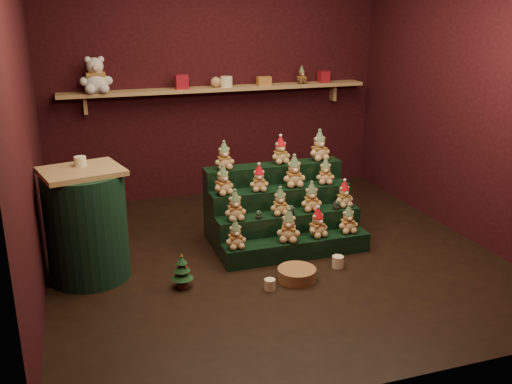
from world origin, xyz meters
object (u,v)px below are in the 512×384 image
object	(u,v)px
riser_tier_front	(297,248)
mug_left	(270,284)
snow_globe_b	(291,210)
mug_right	(338,262)
snow_globe_c	(336,205)
mini_christmas_tree	(182,271)
white_bear	(95,70)
snow_globe_a	(259,214)
side_table	(87,225)
brown_bear	(302,75)
wicker_basket	(297,274)

from	to	relation	value
riser_tier_front	mug_left	distance (m)	0.69
snow_globe_b	mug_right	distance (m)	0.65
riser_tier_front	snow_globe_c	bearing A→B (deg)	19.04
mini_christmas_tree	white_bear	world-z (taller)	white_bear
snow_globe_b	snow_globe_c	bearing A→B (deg)	0.00
mini_christmas_tree	mug_right	xyz separation A→B (m)	(1.39, -0.06, -0.10)
snow_globe_a	white_bear	xyz separation A→B (m)	(-1.25, 1.78, 1.16)
snow_globe_c	mug_left	size ratio (longest dim) A/B	1.00
side_table	mini_christmas_tree	distance (m)	0.90
white_bear	brown_bear	size ratio (longest dim) A/B	2.41
brown_bear	snow_globe_c	bearing A→B (deg)	-110.11
mug_left	mug_right	size ratio (longest dim) A/B	0.88
mug_left	mug_right	distance (m)	0.75
riser_tier_front	mini_christmas_tree	size ratio (longest dim) A/B	4.58
snow_globe_a	mini_christmas_tree	bearing A→B (deg)	-152.51
riser_tier_front	side_table	world-z (taller)	side_table
mug_right	mug_left	bearing A→B (deg)	-163.78
snow_globe_b	mug_left	distance (m)	0.89
brown_bear	side_table	bearing A→B (deg)	-155.35
brown_bear	wicker_basket	bearing A→B (deg)	-121.59
brown_bear	mini_christmas_tree	bearing A→B (deg)	-140.27
snow_globe_c	snow_globe_a	bearing A→B (deg)	-180.00
snow_globe_b	mug_left	bearing A→B (deg)	-123.44
mini_christmas_tree	brown_bear	bearing A→B (deg)	48.55
snow_globe_c	side_table	world-z (taller)	side_table
side_table	mug_right	xyz separation A→B (m)	(2.10, -0.50, -0.42)
mug_left	riser_tier_front	bearing A→B (deg)	49.16
snow_globe_b	white_bear	size ratio (longest dim) A/B	0.19
brown_bear	white_bear	bearing A→B (deg)	171.18
snow_globe_c	mini_christmas_tree	size ratio (longest dim) A/B	0.30
mug_left	white_bear	size ratio (longest dim) A/B	0.19
side_table	brown_bear	bearing A→B (deg)	19.62
mug_left	wicker_basket	distance (m)	0.29
snow_globe_a	brown_bear	size ratio (longest dim) A/B	0.40
side_table	mug_right	size ratio (longest dim) A/B	9.30
snow_globe_c	white_bear	world-z (taller)	white_bear
riser_tier_front	mini_christmas_tree	world-z (taller)	mini_christmas_tree
snow_globe_c	side_table	distance (m)	2.30
riser_tier_front	snow_globe_b	size ratio (longest dim) A/B	14.87
snow_globe_b	mini_christmas_tree	distance (m)	1.23
snow_globe_c	white_bear	distance (m)	2.94
white_bear	brown_bear	distance (m)	2.39
riser_tier_front	mini_christmas_tree	distance (m)	1.15
snow_globe_a	mug_right	world-z (taller)	snow_globe_a
snow_globe_a	brown_bear	distance (m)	2.35
snow_globe_c	mini_christmas_tree	xyz separation A→B (m)	(-1.59, -0.42, -0.26)
mini_christmas_tree	mug_right	distance (m)	1.39
riser_tier_front	mug_right	size ratio (longest dim) A/B	13.51
wicker_basket	mini_christmas_tree	bearing A→B (deg)	169.83
snow_globe_a	side_table	bearing A→B (deg)	178.85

